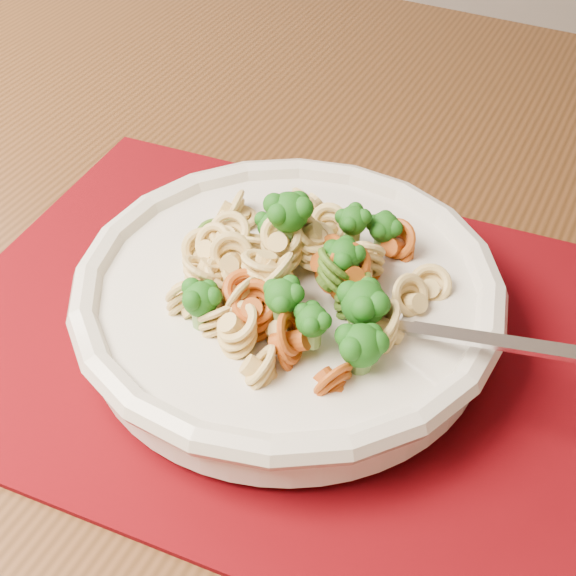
% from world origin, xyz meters
% --- Properties ---
extents(dining_table, '(1.61, 1.11, 0.76)m').
position_xyz_m(dining_table, '(0.71, 0.21, 0.67)').
color(dining_table, '#553117').
rests_on(dining_table, ground).
extents(placemat, '(0.45, 0.35, 0.00)m').
position_xyz_m(placemat, '(0.74, 0.13, 0.76)').
color(placemat, '#610409').
rests_on(placemat, dining_table).
extents(pasta_bowl, '(0.28, 0.28, 0.05)m').
position_xyz_m(pasta_bowl, '(0.75, 0.13, 0.79)').
color(pasta_bowl, silver).
rests_on(pasta_bowl, placemat).
extents(pasta_broccoli_heap, '(0.24, 0.24, 0.06)m').
position_xyz_m(pasta_broccoli_heap, '(0.75, 0.13, 0.81)').
color(pasta_broccoli_heap, tan).
rests_on(pasta_broccoli_heap, pasta_bowl).
extents(fork, '(0.18, 0.06, 0.08)m').
position_xyz_m(fork, '(0.82, 0.12, 0.81)').
color(fork, silver).
rests_on(fork, pasta_bowl).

